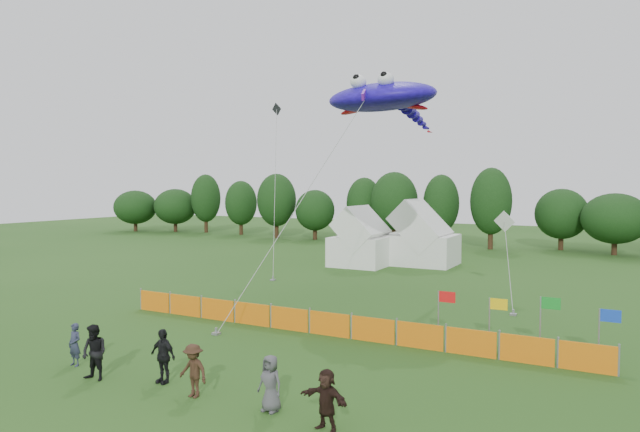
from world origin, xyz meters
The scene contains 15 objects.
ground centered at (0.00, 0.00, 0.00)m, with size 160.00×160.00×0.00m, color #234C16.
treeline centered at (1.61, 44.93, 4.18)m, with size 104.57×8.78×8.36m.
tent_left centered at (-7.65, 27.24, 1.91)m, with size 4.30×4.30×3.79m.
tent_right centered at (-3.73, 30.20, 2.00)m, with size 5.63×4.50×3.97m.
barrier_fence centered at (-0.29, 7.38, 0.50)m, with size 21.90×0.06×1.00m.
flag_row centered at (7.17, 8.89, 1.39)m, with size 6.73×0.68×2.24m.
spectator_a centered at (-6.45, -0.47, 0.76)m, with size 0.56×0.36×1.52m, color #2B2F47.
spectator_b centered at (-4.59, -1.19, 0.92)m, with size 0.89×0.70×1.84m, color black.
spectator_c centered at (-0.72, -0.82, 0.82)m, with size 1.05×0.61×1.63m, color #382316.
spectator_d centered at (-2.43, -0.30, 0.89)m, with size 1.04×0.43×1.78m, color black.
spectator_e centered at (1.94, -0.62, 0.81)m, with size 0.79×0.51×1.62m, color #4A494E.
spectator_f centered at (3.91, -0.97, 0.81)m, with size 1.50×0.48×1.62m, color black.
stingray_kite centered at (-1.14, 15.78, 11.20)m, with size 7.02×18.54×12.35m.
small_kite_white centered at (4.95, 18.76, 3.25)m, with size 2.17×5.34×4.97m.
small_kite_dark centered at (-11.83, 21.23, 7.60)m, with size 3.57×5.48×12.70m.
Camera 1 is at (10.67, -13.97, 6.45)m, focal length 32.00 mm.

